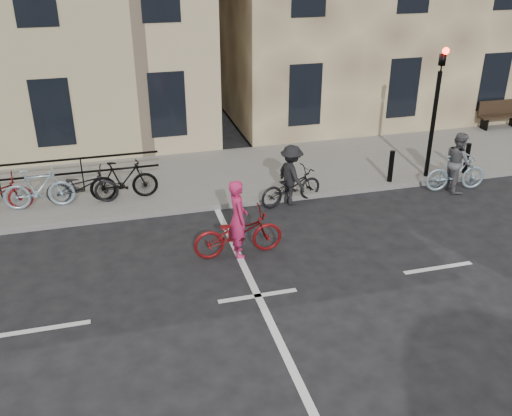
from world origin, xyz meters
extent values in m
plane|color=black|center=(0.00, 0.00, 0.00)|extent=(120.00, 120.00, 0.00)
cube|color=slate|center=(-4.00, 6.00, 0.07)|extent=(46.00, 4.00, 0.15)
cylinder|color=black|center=(6.20, 4.35, 1.65)|extent=(0.12, 0.12, 3.00)
imported|color=black|center=(6.20, 4.35, 3.60)|extent=(0.15, 0.18, 0.90)
sphere|color=#FF0C05|center=(6.20, 4.23, 3.70)|extent=(0.18, 0.18, 0.18)
cylinder|color=black|center=(5.00, 4.25, 0.60)|extent=(0.14, 0.14, 0.90)
cylinder|color=black|center=(7.40, 4.25, 0.60)|extent=(0.14, 0.14, 0.90)
cube|color=black|center=(10.40, 7.65, 0.35)|extent=(0.06, 0.38, 0.40)
cube|color=black|center=(11.00, 7.65, 0.58)|extent=(1.60, 0.40, 0.06)
cube|color=black|center=(11.00, 7.83, 0.87)|extent=(1.60, 0.06, 0.50)
cube|color=black|center=(-4.88, 5.90, 0.62)|extent=(7.25, 0.04, 0.95)
imported|color=#8CA8B8|center=(-4.35, 5.00, 0.68)|extent=(1.75, 0.49, 1.05)
imported|color=black|center=(-3.30, 5.00, 0.62)|extent=(1.80, 0.63, 0.95)
imported|color=black|center=(-2.25, 5.00, 0.68)|extent=(1.75, 0.49, 1.05)
imported|color=maroon|center=(0.01, 1.69, 0.52)|extent=(2.01, 0.74, 1.05)
imported|color=#C32258|center=(0.01, 1.69, 0.89)|extent=(0.44, 0.66, 1.78)
imported|color=#8CA8B8|center=(6.62, 3.55, 0.52)|extent=(1.76, 0.64, 1.03)
imported|color=#535357|center=(6.62, 3.55, 0.83)|extent=(0.70, 0.86, 1.66)
imported|color=black|center=(1.96, 3.90, 0.48)|extent=(1.91, 1.09, 0.95)
imported|color=black|center=(1.96, 3.90, 0.81)|extent=(0.85, 1.16, 1.61)
camera|label=1|loc=(-2.46, -9.03, 6.48)|focal=40.00mm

